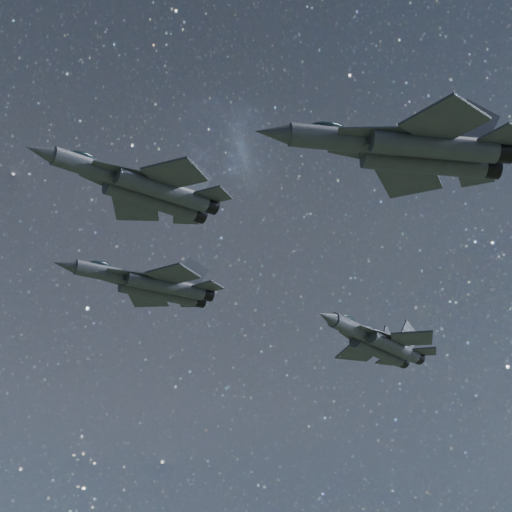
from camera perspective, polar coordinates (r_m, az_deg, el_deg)
jet_lead at (r=66.34m, az=-7.60°, el=4.59°), size 16.14×11.42×4.09m
jet_left at (r=82.58m, az=-7.11°, el=-1.87°), size 16.33×11.54×4.14m
jet_right at (r=57.71m, az=10.12°, el=7.07°), size 17.64×11.67×4.50m
jet_slot at (r=85.95m, az=8.14°, el=-5.73°), size 16.49×11.10×4.16m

